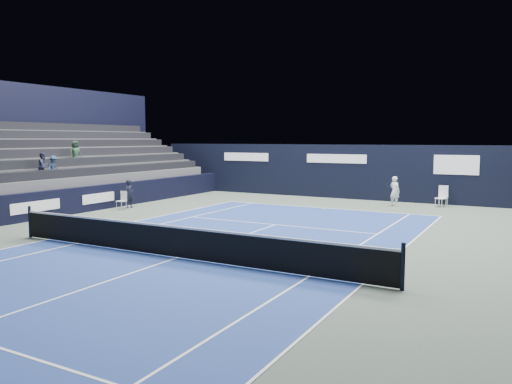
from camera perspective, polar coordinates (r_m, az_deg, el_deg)
ground at (r=16.28m, az=-4.70°, el=-6.09°), size 48.00×48.00×0.00m
court_surface at (r=14.70m, az=-9.03°, el=-7.46°), size 10.97×23.77×0.01m
folding_chair_back_a at (r=26.82m, az=20.46°, el=-0.47°), size 0.56×0.55×0.96m
folding_chair_back_b at (r=27.38m, az=20.62°, el=-0.24°), size 0.53×0.51×1.05m
line_judge_chair at (r=25.20m, az=-15.02°, el=-0.78°), size 0.40×0.38×0.89m
line_judge at (r=25.64m, az=-14.27°, el=-0.20°), size 0.38×0.54×1.41m
court_markings at (r=14.69m, az=-9.03°, el=-7.44°), size 11.03×23.83×0.00m
tennis_net at (r=14.59m, az=-9.06°, el=-5.53°), size 12.90×0.10×1.10m
back_sponsor_wall at (r=29.19m, az=11.17°, el=2.28°), size 26.00×0.63×3.10m
side_barrier_left at (r=25.29m, az=-17.83°, el=-0.63°), size 0.33×22.00×1.20m
spectator_stand at (r=28.67m, az=-21.66°, el=2.71°), size 6.00×18.00×6.40m
tennis_player at (r=26.47m, az=15.57°, el=0.10°), size 0.66×0.89×1.54m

